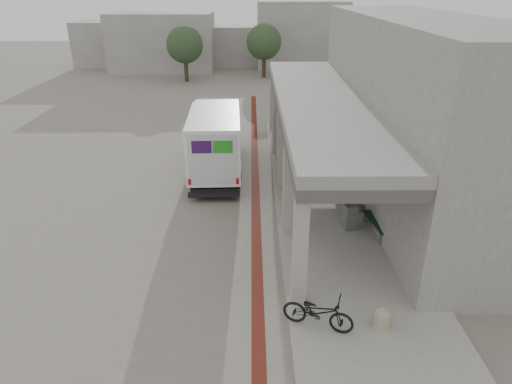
{
  "coord_description": "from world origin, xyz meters",
  "views": [
    {
      "loc": [
        0.86,
        -13.66,
        8.1
      ],
      "look_at": [
        0.99,
        0.5,
        1.6
      ],
      "focal_mm": 32.0,
      "sensor_mm": 36.0,
      "label": 1
    }
  ],
  "objects_px": {
    "bench": "(376,224)",
    "bicycle_black": "(318,312)",
    "fedex_truck": "(216,139)",
    "utility_cabinet": "(349,216)"
  },
  "relations": [
    {
      "from": "utility_cabinet",
      "to": "bicycle_black",
      "type": "relative_size",
      "value": 0.51
    },
    {
      "from": "fedex_truck",
      "to": "bench",
      "type": "relative_size",
      "value": 3.74
    },
    {
      "from": "fedex_truck",
      "to": "bicycle_black",
      "type": "bearing_deg",
      "value": -75.22
    },
    {
      "from": "fedex_truck",
      "to": "bicycle_black",
      "type": "height_order",
      "value": "fedex_truck"
    },
    {
      "from": "fedex_truck",
      "to": "utility_cabinet",
      "type": "bearing_deg",
      "value": -50.34
    },
    {
      "from": "utility_cabinet",
      "to": "fedex_truck",
      "type": "bearing_deg",
      "value": 120.8
    },
    {
      "from": "fedex_truck",
      "to": "utility_cabinet",
      "type": "relative_size",
      "value": 7.59
    },
    {
      "from": "bench",
      "to": "bicycle_black",
      "type": "xyz_separation_m",
      "value": [
        -2.7,
        -4.85,
        0.17
      ]
    },
    {
      "from": "bench",
      "to": "bicycle_black",
      "type": "relative_size",
      "value": 1.03
    },
    {
      "from": "bench",
      "to": "bicycle_black",
      "type": "distance_m",
      "value": 5.55
    }
  ]
}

